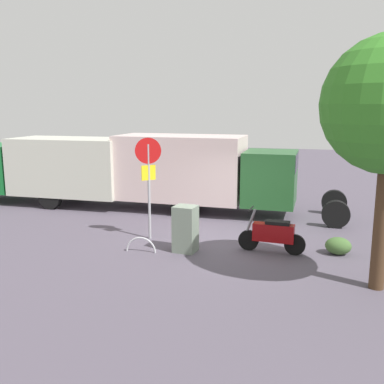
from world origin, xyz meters
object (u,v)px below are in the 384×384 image
at_px(box_truck_far, 48,166).
at_px(bike_rack_hoop, 141,252).
at_px(motorcycle, 273,234).
at_px(stop_sign, 149,172).
at_px(box_truck_near, 205,170).
at_px(utility_cabinet, 185,229).

xyz_separation_m(box_truck_far, bike_rack_hoop, (-5.98, 4.70, -1.53)).
xyz_separation_m(motorcycle, stop_sign, (3.67, -0.28, 1.49)).
distance_m(box_truck_near, stop_sign, 3.86).
bearing_deg(stop_sign, bike_rack_hoop, 100.40).
bearing_deg(stop_sign, box_truck_near, -101.22).
xyz_separation_m(box_truck_far, motorcycle, (-9.42, 3.75, -1.01)).
bearing_deg(bike_rack_hoop, box_truck_far, -38.19).
relative_size(box_truck_far, bike_rack_hoop, 9.63).
height_order(utility_cabinet, bike_rack_hoop, utility_cabinet).
bearing_deg(stop_sign, box_truck_far, -31.15).
height_order(box_truck_near, stop_sign, stop_sign).
bearing_deg(box_truck_near, utility_cabinet, -82.04).
xyz_separation_m(stop_sign, utility_cabinet, (-1.37, 0.83, -1.38)).
relative_size(motorcycle, stop_sign, 0.60).
bearing_deg(box_truck_far, stop_sign, 147.49).
relative_size(motorcycle, bike_rack_hoop, 2.13).
xyz_separation_m(box_truck_far, utility_cabinet, (-7.13, 4.31, -0.89)).
distance_m(box_truck_near, bike_rack_hoop, 5.27).
relative_size(box_truck_near, utility_cabinet, 6.64).
distance_m(motorcycle, stop_sign, 3.97).
bearing_deg(stop_sign, motorcycle, 175.71).
distance_m(box_truck_far, motorcycle, 10.19).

